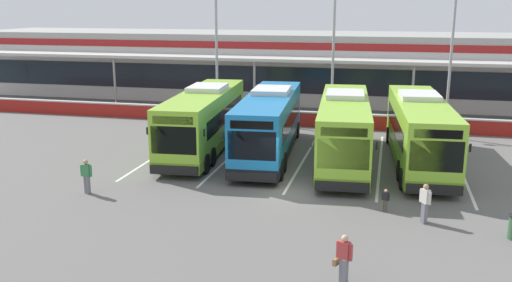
# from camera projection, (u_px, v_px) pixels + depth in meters

# --- Properties ---
(ground_plane) EXTENTS (200.00, 200.00, 0.00)m
(ground_plane) POSITION_uv_depth(u_px,v_px,m) (285.00, 192.00, 26.08)
(ground_plane) COLOR #605E5B
(terminal_building) EXTENTS (70.00, 13.00, 6.00)m
(terminal_building) POSITION_uv_depth(u_px,v_px,m) (340.00, 67.00, 50.77)
(terminal_building) COLOR silver
(terminal_building) RESTS_ON ground
(red_barrier_wall) EXTENTS (60.00, 0.40, 1.10)m
(red_barrier_wall) POSITION_uv_depth(u_px,v_px,m) (323.00, 120.00, 39.63)
(red_barrier_wall) COLOR maroon
(red_barrier_wall) RESTS_ON ground
(coach_bus_leftmost) EXTENTS (3.68, 12.31, 3.78)m
(coach_bus_leftmost) POSITION_uv_depth(u_px,v_px,m) (204.00, 121.00, 33.07)
(coach_bus_leftmost) COLOR #8CC633
(coach_bus_leftmost) RESTS_ON ground
(coach_bus_left_centre) EXTENTS (3.68, 12.31, 3.78)m
(coach_bus_left_centre) POSITION_uv_depth(u_px,v_px,m) (269.00, 125.00, 32.02)
(coach_bus_left_centre) COLOR #1972B7
(coach_bus_left_centre) RESTS_ON ground
(coach_bus_centre) EXTENTS (3.68, 12.31, 3.78)m
(coach_bus_centre) POSITION_uv_depth(u_px,v_px,m) (344.00, 131.00, 30.58)
(coach_bus_centre) COLOR #8CC633
(coach_bus_centre) RESTS_ON ground
(coach_bus_right_centre) EXTENTS (3.68, 12.31, 3.78)m
(coach_bus_right_centre) POSITION_uv_depth(u_px,v_px,m) (419.00, 132.00, 30.20)
(coach_bus_right_centre) COLOR #8CC633
(coach_bus_right_centre) RESTS_ON ground
(bay_stripe_far_west) EXTENTS (0.14, 13.00, 0.01)m
(bay_stripe_far_west) POSITION_uv_depth(u_px,v_px,m) (167.00, 149.00, 33.65)
(bay_stripe_far_west) COLOR silver
(bay_stripe_far_west) RESTS_ON ground
(bay_stripe_west) EXTENTS (0.14, 13.00, 0.01)m
(bay_stripe_west) POSITION_uv_depth(u_px,v_px,m) (234.00, 154.00, 32.70)
(bay_stripe_west) COLOR silver
(bay_stripe_west) RESTS_ON ground
(bay_stripe_mid_west) EXTENTS (0.14, 13.00, 0.01)m
(bay_stripe_mid_west) POSITION_uv_depth(u_px,v_px,m) (305.00, 158.00, 31.74)
(bay_stripe_mid_west) COLOR silver
(bay_stripe_mid_west) RESTS_ON ground
(bay_stripe_centre) EXTENTS (0.14, 13.00, 0.01)m
(bay_stripe_centre) POSITION_uv_depth(u_px,v_px,m) (380.00, 163.00, 30.78)
(bay_stripe_centre) COLOR silver
(bay_stripe_centre) RESTS_ON ground
(bay_stripe_mid_east) EXTENTS (0.14, 13.00, 0.01)m
(bay_stripe_mid_east) POSITION_uv_depth(u_px,v_px,m) (460.00, 168.00, 29.82)
(bay_stripe_mid_east) COLOR silver
(bay_stripe_mid_east) RESTS_ON ground
(pedestrian_with_handbag) EXTENTS (0.63, 0.49, 1.62)m
(pedestrian_with_handbag) POSITION_uv_depth(u_px,v_px,m) (344.00, 258.00, 17.31)
(pedestrian_with_handbag) COLOR slate
(pedestrian_with_handbag) RESTS_ON ground
(pedestrian_in_dark_coat) EXTENTS (0.44, 0.45, 1.62)m
(pedestrian_in_dark_coat) POSITION_uv_depth(u_px,v_px,m) (425.00, 202.00, 22.16)
(pedestrian_in_dark_coat) COLOR slate
(pedestrian_in_dark_coat) RESTS_ON ground
(pedestrian_child) EXTENTS (0.33, 0.24, 1.00)m
(pedestrian_child) POSITION_uv_depth(u_px,v_px,m) (385.00, 200.00, 23.40)
(pedestrian_child) COLOR #4C4238
(pedestrian_child) RESTS_ON ground
(pedestrian_near_bin) EXTENTS (0.53, 0.30, 1.62)m
(pedestrian_near_bin) POSITION_uv_depth(u_px,v_px,m) (87.00, 175.00, 25.63)
(pedestrian_near_bin) COLOR slate
(pedestrian_near_bin) RESTS_ON ground
(lamp_post_west) EXTENTS (3.24, 0.28, 11.00)m
(lamp_post_west) POSITION_uv_depth(u_px,v_px,m) (216.00, 35.00, 42.07)
(lamp_post_west) COLOR #9E9EA3
(lamp_post_west) RESTS_ON ground
(lamp_post_centre) EXTENTS (3.24, 0.28, 11.00)m
(lamp_post_centre) POSITION_uv_depth(u_px,v_px,m) (334.00, 36.00, 40.20)
(lamp_post_centre) COLOR #9E9EA3
(lamp_post_centre) RESTS_ON ground
(lamp_post_east) EXTENTS (3.24, 0.28, 11.00)m
(lamp_post_east) POSITION_uv_depth(u_px,v_px,m) (453.00, 37.00, 38.83)
(lamp_post_east) COLOR #9E9EA3
(lamp_post_east) RESTS_ON ground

